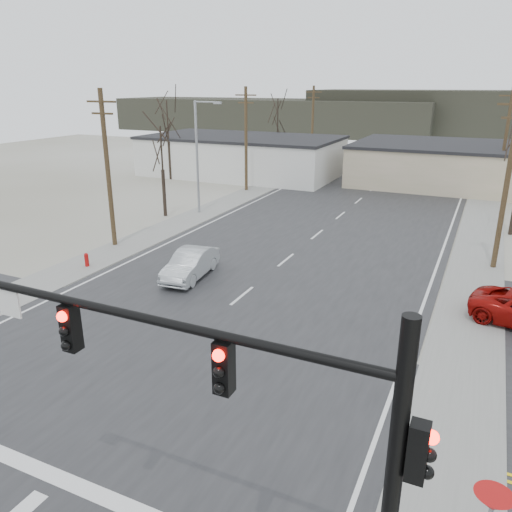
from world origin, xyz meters
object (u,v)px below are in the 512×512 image
(sedan_crossing, at_px, (190,264))
(car_far_a, at_px, (457,171))
(traffic_signal_mast, at_px, (281,429))
(fire_hydrant, at_px, (87,260))
(car_far_b, at_px, (383,167))

(sedan_crossing, distance_m, car_far_a, 40.76)
(traffic_signal_mast, xyz_separation_m, fire_hydrant, (-18.09, 14.20, -4.22))
(car_far_a, bearing_deg, traffic_signal_mast, 72.36)
(car_far_a, distance_m, car_far_b, 8.36)
(traffic_signal_mast, xyz_separation_m, car_far_a, (-0.72, 54.59, -3.81))
(fire_hydrant, relative_size, car_far_a, 0.16)
(fire_hydrant, distance_m, sedan_crossing, 6.57)
(fire_hydrant, bearing_deg, car_far_a, 66.73)
(sedan_crossing, bearing_deg, car_far_b, 79.62)
(car_far_a, bearing_deg, car_far_b, -17.90)
(traffic_signal_mast, height_order, car_far_b, traffic_signal_mast)
(car_far_a, height_order, car_far_b, car_far_a)
(fire_hydrant, bearing_deg, car_far_b, 77.40)
(traffic_signal_mast, bearing_deg, car_far_a, 90.76)
(sedan_crossing, bearing_deg, fire_hydrant, -176.86)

